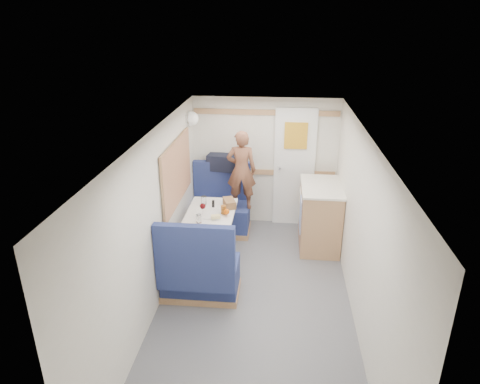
# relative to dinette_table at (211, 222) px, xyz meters

# --- Properties ---
(floor) EXTENTS (4.50, 4.50, 0.00)m
(floor) POSITION_rel_dinette_table_xyz_m (0.65, -1.00, -0.57)
(floor) COLOR #515156
(floor) RESTS_ON ground
(ceiling) EXTENTS (4.50, 4.50, 0.00)m
(ceiling) POSITION_rel_dinette_table_xyz_m (0.65, -1.00, 1.43)
(ceiling) COLOR silver
(ceiling) RESTS_ON wall_back
(wall_back) EXTENTS (2.20, 0.02, 2.00)m
(wall_back) POSITION_rel_dinette_table_xyz_m (0.65, 1.25, 0.43)
(wall_back) COLOR silver
(wall_back) RESTS_ON floor
(wall_left) EXTENTS (0.02, 4.50, 2.00)m
(wall_left) POSITION_rel_dinette_table_xyz_m (-0.45, -1.00, 0.43)
(wall_left) COLOR silver
(wall_left) RESTS_ON floor
(wall_right) EXTENTS (0.02, 4.50, 2.00)m
(wall_right) POSITION_rel_dinette_table_xyz_m (1.75, -1.00, 0.43)
(wall_right) COLOR silver
(wall_right) RESTS_ON floor
(oak_trim_low) EXTENTS (2.15, 0.02, 0.08)m
(oak_trim_low) POSITION_rel_dinette_table_xyz_m (0.65, 1.23, 0.28)
(oak_trim_low) COLOR #9D6646
(oak_trim_low) RESTS_ON wall_back
(oak_trim_high) EXTENTS (2.15, 0.02, 0.08)m
(oak_trim_high) POSITION_rel_dinette_table_xyz_m (0.65, 1.23, 1.21)
(oak_trim_high) COLOR #9D6646
(oak_trim_high) RESTS_ON wall_back
(side_window) EXTENTS (0.04, 1.30, 0.72)m
(side_window) POSITION_rel_dinette_table_xyz_m (-0.43, 0.00, 0.68)
(side_window) COLOR #94A38B
(side_window) RESTS_ON wall_left
(rear_door) EXTENTS (0.62, 0.12, 1.86)m
(rear_door) POSITION_rel_dinette_table_xyz_m (1.10, 1.22, 0.41)
(rear_door) COLOR white
(rear_door) RESTS_ON wall_back
(dinette_table) EXTENTS (0.62, 0.92, 0.72)m
(dinette_table) POSITION_rel_dinette_table_xyz_m (0.00, 0.00, 0.00)
(dinette_table) COLOR white
(dinette_table) RESTS_ON floor
(bench_far) EXTENTS (0.90, 0.59, 1.05)m
(bench_far) POSITION_rel_dinette_table_xyz_m (-0.00, 0.86, -0.27)
(bench_far) COLOR navy
(bench_far) RESTS_ON floor
(bench_near) EXTENTS (0.90, 0.59, 1.05)m
(bench_near) POSITION_rel_dinette_table_xyz_m (-0.00, -0.86, -0.27)
(bench_near) COLOR navy
(bench_near) RESTS_ON floor
(ledge) EXTENTS (0.90, 0.14, 0.04)m
(ledge) POSITION_rel_dinette_table_xyz_m (-0.00, 1.12, 0.31)
(ledge) COLOR #9D6646
(ledge) RESTS_ON bench_far
(dome_light) EXTENTS (0.20, 0.20, 0.20)m
(dome_light) POSITION_rel_dinette_table_xyz_m (-0.39, 0.85, 1.18)
(dome_light) COLOR white
(dome_light) RESTS_ON wall_left
(galley_counter) EXTENTS (0.57, 0.92, 0.92)m
(galley_counter) POSITION_rel_dinette_table_xyz_m (1.47, 0.55, -0.10)
(galley_counter) COLOR #9D6646
(galley_counter) RESTS_ON floor
(person) EXTENTS (0.44, 0.29, 1.17)m
(person) POSITION_rel_dinette_table_xyz_m (0.33, 0.76, 0.47)
(person) COLOR brown
(person) RESTS_ON bench_far
(duffel_bag) EXTENTS (0.54, 0.32, 0.24)m
(duffel_bag) POSITION_rel_dinette_table_xyz_m (0.04, 1.12, 0.46)
(duffel_bag) COLOR black
(duffel_bag) RESTS_ON ledge
(tray) EXTENTS (0.24, 0.31, 0.02)m
(tray) POSITION_rel_dinette_table_xyz_m (0.02, -0.11, 0.16)
(tray) COLOR silver
(tray) RESTS_ON dinette_table
(orange_fruit) EXTENTS (0.08, 0.08, 0.08)m
(orange_fruit) POSITION_rel_dinette_table_xyz_m (0.22, -0.12, 0.21)
(orange_fruit) COLOR #D35E09
(orange_fruit) RESTS_ON tray
(cheese_block) EXTENTS (0.13, 0.10, 0.04)m
(cheese_block) POSITION_rel_dinette_table_xyz_m (0.10, -0.24, 0.19)
(cheese_block) COLOR #E4DA83
(cheese_block) RESTS_ON tray
(wine_glass) EXTENTS (0.08, 0.08, 0.17)m
(wine_glass) POSITION_rel_dinette_table_xyz_m (-0.08, -0.14, 0.28)
(wine_glass) COLOR white
(wine_glass) RESTS_ON dinette_table
(tumbler_left) EXTENTS (0.07, 0.07, 0.11)m
(tumbler_left) POSITION_rel_dinette_table_xyz_m (-0.09, -0.35, 0.21)
(tumbler_left) COLOR white
(tumbler_left) RESTS_ON dinette_table
(tumbler_mid) EXTENTS (0.07, 0.07, 0.12)m
(tumbler_mid) POSITION_rel_dinette_table_xyz_m (-0.13, 0.20, 0.21)
(tumbler_mid) COLOR white
(tumbler_mid) RESTS_ON dinette_table
(beer_glass) EXTENTS (0.07, 0.07, 0.11)m
(beer_glass) POSITION_rel_dinette_table_xyz_m (0.18, -0.06, 0.21)
(beer_glass) COLOR brown
(beer_glass) RESTS_ON dinette_table
(pepper_grinder) EXTENTS (0.04, 0.04, 0.10)m
(pepper_grinder) POSITION_rel_dinette_table_xyz_m (0.01, 0.13, 0.20)
(pepper_grinder) COLOR black
(pepper_grinder) RESTS_ON dinette_table
(bread_loaf) EXTENTS (0.21, 0.27, 0.10)m
(bread_loaf) POSITION_rel_dinette_table_xyz_m (0.22, 0.17, 0.20)
(bread_loaf) COLOR brown
(bread_loaf) RESTS_ON dinette_table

